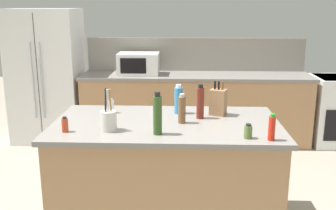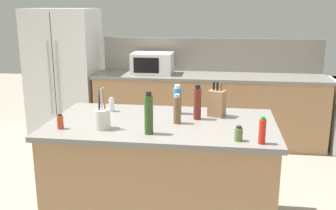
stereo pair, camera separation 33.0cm
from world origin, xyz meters
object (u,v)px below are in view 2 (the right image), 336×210
(spice_jar_paprika, at_px, (60,122))
(salt_shaker, at_px, (112,105))
(pepper_grinder, at_px, (177,110))
(knife_block, at_px, (217,103))
(refrigerator, at_px, (65,74))
(utensil_crock, at_px, (102,118))
(microwave, at_px, (152,63))
(hot_sauce_bottle, at_px, (262,131))
(vinegar_bottle, at_px, (197,103))
(olive_oil_bottle, at_px, (149,114))
(spice_jar_oregano, at_px, (239,134))
(dish_soap_bottle, at_px, (177,100))

(spice_jar_paprika, bearing_deg, salt_shaker, 65.19)
(spice_jar_paprika, height_order, pepper_grinder, pepper_grinder)
(knife_block, relative_size, salt_shaker, 2.32)
(refrigerator, relative_size, utensil_crock, 5.62)
(microwave, height_order, hot_sauce_bottle, microwave)
(refrigerator, height_order, hot_sauce_bottle, refrigerator)
(vinegar_bottle, height_order, olive_oil_bottle, olive_oil_bottle)
(refrigerator, xyz_separation_m, pepper_grinder, (1.86, -2.27, 0.15))
(knife_block, bearing_deg, pepper_grinder, -118.76)
(salt_shaker, bearing_deg, vinegar_bottle, -10.23)
(utensil_crock, xyz_separation_m, spice_jar_oregano, (1.01, -0.13, -0.03))
(dish_soap_bottle, bearing_deg, microwave, 106.19)
(knife_block, height_order, olive_oil_bottle, olive_oil_bottle)
(knife_block, xyz_separation_m, spice_jar_oregano, (0.16, -0.60, -0.06))
(olive_oil_bottle, bearing_deg, refrigerator, 123.43)
(knife_block, relative_size, olive_oil_bottle, 0.92)
(refrigerator, relative_size, dish_soap_bottle, 7.12)
(knife_block, relative_size, spice_jar_paprika, 2.51)
(utensil_crock, relative_size, hot_sauce_bottle, 1.68)
(spice_jar_paprika, height_order, olive_oil_bottle, olive_oil_bottle)
(knife_block, bearing_deg, spice_jar_oregano, -52.65)
(refrigerator, relative_size, microwave, 3.33)
(hot_sauce_bottle, distance_m, pepper_grinder, 0.73)
(microwave, relative_size, utensil_crock, 1.69)
(hot_sauce_bottle, relative_size, salt_shaker, 1.53)
(microwave, relative_size, spice_jar_paprika, 4.68)
(vinegar_bottle, bearing_deg, microwave, 109.63)
(olive_oil_bottle, bearing_deg, hot_sauce_bottle, -7.33)
(microwave, xyz_separation_m, dish_soap_bottle, (0.56, -1.94, -0.02))
(salt_shaker, distance_m, olive_oil_bottle, 0.72)
(refrigerator, xyz_separation_m, salt_shaker, (1.25, -2.00, 0.10))
(dish_soap_bottle, distance_m, vinegar_bottle, 0.23)
(spice_jar_paprika, relative_size, pepper_grinder, 0.49)
(spice_jar_oregano, bearing_deg, salt_shaker, 149.88)
(microwave, bearing_deg, olive_oil_bottle, -80.50)
(spice_jar_paprika, bearing_deg, knife_block, 23.55)
(utensil_crock, xyz_separation_m, hot_sauce_bottle, (1.16, -0.17, 0.01))
(vinegar_bottle, relative_size, spice_jar_paprika, 2.48)
(spice_jar_oregano, xyz_separation_m, vinegar_bottle, (-0.32, 0.49, 0.09))
(dish_soap_bottle, height_order, spice_jar_paprika, dish_soap_bottle)
(dish_soap_bottle, bearing_deg, utensil_crock, -135.65)
(hot_sauce_bottle, bearing_deg, dish_soap_bottle, 134.13)
(dish_soap_bottle, relative_size, salt_shaker, 2.03)
(utensil_crock, bearing_deg, spice_jar_paprika, -172.11)
(knife_block, xyz_separation_m, utensil_crock, (-0.85, -0.46, -0.03))
(knife_block, distance_m, spice_jar_paprika, 1.27)
(microwave, distance_m, olive_oil_bottle, 2.54)
(pepper_grinder, bearing_deg, utensil_crock, -158.23)
(microwave, xyz_separation_m, spice_jar_paprika, (-0.27, -2.48, -0.09))
(utensil_crock, relative_size, olive_oil_bottle, 1.01)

